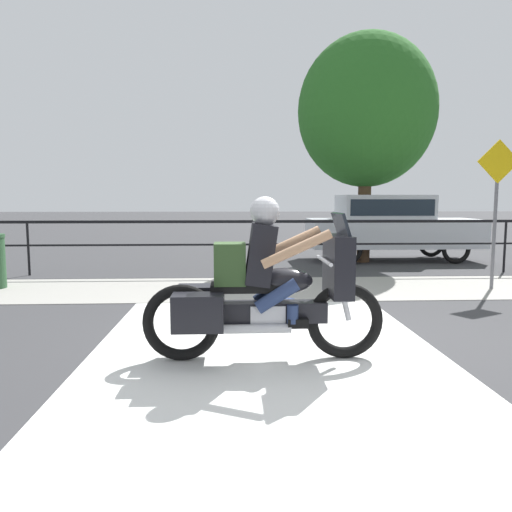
{
  "coord_description": "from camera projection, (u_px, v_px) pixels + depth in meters",
  "views": [
    {
      "loc": [
        -0.85,
        -5.36,
        1.59
      ],
      "look_at": [
        -0.57,
        0.49,
        0.92
      ],
      "focal_mm": 35.0,
      "sensor_mm": 36.0,
      "label": 1
    }
  ],
  "objects": [
    {
      "name": "ground_plane",
      "position": [
        309.0,
        343.0,
        5.54
      ],
      "size": [
        120.0,
        120.0,
        0.0
      ],
      "primitive_type": "plane",
      "color": "#38383A"
    },
    {
      "name": "sidewalk_band",
      "position": [
        280.0,
        288.0,
        8.91
      ],
      "size": [
        44.0,
        2.4,
        0.01
      ],
      "primitive_type": "cube",
      "color": "#99968E",
      "rests_on": "ground"
    },
    {
      "name": "crosswalk_band",
      "position": [
        265.0,
        348.0,
        5.32
      ],
      "size": [
        3.63,
        6.0,
        0.01
      ],
      "primitive_type": "cube",
      "color": "silver",
      "rests_on": "ground"
    },
    {
      "name": "fence_railing",
      "position": [
        272.0,
        232.0,
        10.59
      ],
      "size": [
        36.0,
        0.05,
        1.15
      ],
      "color": "black",
      "rests_on": "ground"
    },
    {
      "name": "motorcycle",
      "position": [
        264.0,
        289.0,
        4.89
      ],
      "size": [
        2.39,
        0.76,
        1.62
      ],
      "rotation": [
        0.0,
        0.0,
        0.07
      ],
      "color": "black",
      "rests_on": "ground"
    },
    {
      "name": "parked_car",
      "position": [
        389.0,
        223.0,
        12.94
      ],
      "size": [
        4.36,
        1.68,
        1.7
      ],
      "rotation": [
        0.0,
        0.0,
        0.02
      ],
      "color": "#B7BCC4",
      "rests_on": "ground"
    },
    {
      "name": "street_sign",
      "position": [
        497.0,
        195.0,
        8.67
      ],
      "size": [
        0.75,
        0.06,
        2.61
      ],
      "color": "slate",
      "rests_on": "ground"
    },
    {
      "name": "tree_behind_sign",
      "position": [
        367.0,
        112.0,
        12.29
      ],
      "size": [
        3.38,
        3.38,
        5.62
      ],
      "color": "brown",
      "rests_on": "ground"
    }
  ]
}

